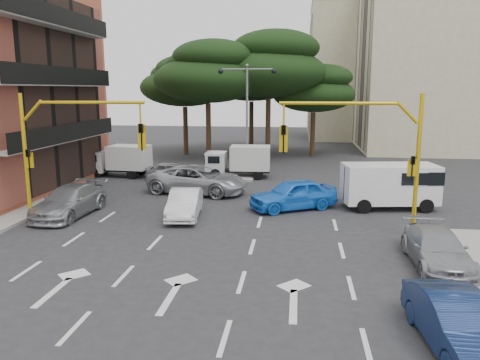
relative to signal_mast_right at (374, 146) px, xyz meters
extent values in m
plane|color=#28282B|center=(-6.80, -1.99, -3.88)|extent=(120.00, 120.00, 0.00)
cube|color=gray|center=(-6.80, 14.01, -3.81)|extent=(1.40, 6.00, 0.15)
cube|color=black|center=(-17.24, 6.01, 2.12)|extent=(0.12, 14.72, 11.20)
cube|color=#B7B089|center=(13.20, 30.01, 5.12)|extent=(20.00, 12.00, 18.00)
cube|color=black|center=(3.14, 30.01, 4.62)|extent=(0.12, 11.04, 16.20)
cube|color=#B7B089|center=(6.20, 42.01, 4.12)|extent=(16.00, 12.00, 16.00)
cube|color=black|center=(-1.86, 42.01, 3.62)|extent=(0.12, 11.04, 14.20)
cube|color=#B7B089|center=(6.20, 42.01, 12.47)|extent=(16.15, 12.15, 0.70)
cylinder|color=#382616|center=(-10.80, 20.01, -1.41)|extent=(0.44, 0.44, 4.95)
ellipsoid|color=black|center=(-10.80, 20.01, 3.05)|extent=(9.15, 9.15, 3.87)
ellipsoid|color=black|center=(-10.20, 19.61, 4.92)|extent=(6.86, 6.86, 2.86)
ellipsoid|color=black|center=(-11.30, 20.31, 4.37)|extent=(6.07, 6.07, 2.64)
cylinder|color=#382616|center=(-5.80, 22.01, -1.18)|extent=(0.44, 0.44, 5.40)
ellipsoid|color=black|center=(-5.80, 22.01, 3.68)|extent=(9.98, 9.98, 4.22)
ellipsoid|color=black|center=(-5.20, 21.61, 5.72)|extent=(7.49, 7.49, 3.12)
ellipsoid|color=black|center=(-6.30, 22.31, 5.12)|extent=(6.62, 6.62, 2.88)
cylinder|color=#382616|center=(-13.80, 24.01, -1.63)|extent=(0.44, 0.44, 4.50)
ellipsoid|color=black|center=(-13.80, 24.01, 2.42)|extent=(8.32, 8.32, 3.52)
ellipsoid|color=black|center=(-13.20, 23.61, 4.12)|extent=(6.24, 6.24, 2.60)
ellipsoid|color=black|center=(-14.30, 24.31, 3.62)|extent=(5.52, 5.52, 2.40)
cylinder|color=#382616|center=(-1.80, 24.01, -1.86)|extent=(0.44, 0.44, 4.05)
ellipsoid|color=black|center=(-1.80, 24.01, 1.79)|extent=(7.49, 7.49, 3.17)
ellipsoid|color=black|center=(-1.20, 23.61, 3.32)|extent=(5.62, 5.62, 2.34)
ellipsoid|color=black|center=(-2.30, 24.31, 2.87)|extent=(4.97, 4.97, 2.16)
cylinder|color=#382616|center=(-7.80, 27.01, -1.41)|extent=(0.44, 0.44, 4.95)
ellipsoid|color=black|center=(-7.80, 27.01, 3.05)|extent=(9.15, 9.15, 3.87)
ellipsoid|color=black|center=(-7.20, 26.61, 4.92)|extent=(6.86, 6.86, 2.86)
ellipsoid|color=black|center=(-8.30, 27.31, 4.37)|extent=(6.07, 6.07, 2.64)
cylinder|color=gold|center=(1.80, 0.01, -0.88)|extent=(0.18, 0.18, 6.00)
cylinder|color=gold|center=(1.25, 0.01, 1.37)|extent=(0.95, 0.14, 0.95)
cylinder|color=gold|center=(-1.50, 0.01, 1.72)|extent=(4.80, 0.14, 0.14)
cylinder|color=gold|center=(-3.70, 0.01, 1.27)|extent=(0.08, 0.08, 0.90)
imported|color=black|center=(-3.70, 0.01, 0.22)|extent=(0.20, 0.24, 1.20)
cube|color=gold|center=(-3.70, 0.09, 0.22)|extent=(0.36, 0.06, 1.10)
imported|color=black|center=(1.58, -0.14, -0.88)|extent=(0.16, 0.20, 1.00)
cube|color=gold|center=(1.58, -0.04, -0.88)|extent=(0.35, 0.08, 0.70)
cylinder|color=gold|center=(-15.40, 0.01, -0.88)|extent=(0.18, 0.18, 6.00)
cylinder|color=gold|center=(-14.85, 0.01, 1.37)|extent=(0.95, 0.14, 0.95)
cylinder|color=gold|center=(-12.10, 0.01, 1.72)|extent=(4.80, 0.14, 0.14)
cylinder|color=gold|center=(-9.90, 0.01, 1.27)|extent=(0.08, 0.08, 0.90)
imported|color=black|center=(-9.90, 0.01, 0.22)|extent=(0.20, 0.24, 1.20)
cube|color=gold|center=(-9.90, 0.09, 0.22)|extent=(0.36, 0.06, 1.10)
imported|color=black|center=(-15.18, -0.14, -0.88)|extent=(0.16, 0.20, 1.00)
cube|color=gold|center=(-15.18, -0.04, -0.88)|extent=(0.35, 0.08, 0.70)
cylinder|color=slate|center=(-6.80, 14.01, 0.02)|extent=(0.16, 0.16, 7.50)
cylinder|color=slate|center=(-7.70, 14.01, 3.67)|extent=(1.80, 0.10, 0.10)
sphere|color=black|center=(-8.70, 14.01, 3.52)|extent=(0.36, 0.36, 0.36)
cylinder|color=slate|center=(-5.90, 14.01, 3.67)|extent=(1.80, 0.10, 0.10)
sphere|color=black|center=(-4.90, 14.01, 3.52)|extent=(0.36, 0.36, 0.36)
sphere|color=slate|center=(-6.80, 14.01, 3.92)|extent=(0.24, 0.24, 0.24)
imported|color=silver|center=(-8.52, 1.99, -3.21)|extent=(1.88, 4.22, 1.34)
imported|color=blue|center=(-3.28, 4.19, -3.10)|extent=(4.93, 3.84, 1.57)
imported|color=#94989B|center=(-14.25, 1.56, -3.15)|extent=(2.34, 5.15, 1.46)
imported|color=#A6A9AE|center=(-9.03, 7.30, -3.06)|extent=(6.37, 3.86, 1.65)
imported|color=#92939A|center=(-11.57, 11.01, -3.26)|extent=(3.71, 1.63, 1.25)
imported|color=#0D1D45|center=(0.80, -8.82, -3.21)|extent=(1.82, 4.20, 1.34)
imported|color=#97999E|center=(1.86, -3.25, -3.24)|extent=(1.81, 4.45, 1.29)
camera|label=1|loc=(-3.07, -19.68, 2.30)|focal=35.00mm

